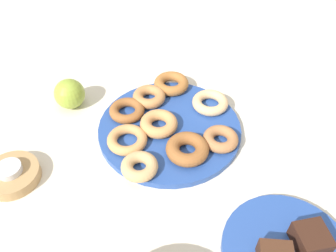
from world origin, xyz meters
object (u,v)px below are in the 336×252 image
Objects in this scene: donut_plate at (170,128)px; donut_2 at (127,110)px; tealight at (9,169)px; donut_8 at (159,124)px; candle_holder at (12,175)px; donut_5 at (149,97)px; donut_4 at (187,149)px; brownie_near at (311,239)px; apple at (70,94)px; donut_3 at (127,140)px; donut_6 at (140,166)px; donut_0 at (171,84)px; donut_1 at (210,103)px; donut_7 at (220,139)px.

donut_plate is 3.93× the size of donut_2.
tealight reaches higher than donut_2.
donut_8 is 0.33m from candle_holder.
donut_5 and donut_8 have the same top height.
donut_4 reaches higher than donut_2.
apple reaches higher than brownie_near.
donut_3 is 0.08m from donut_6.
brownie_near is at bearing 149.04° from apple.
donut_0 reaches higher than tealight.
donut_0 is at bearing -84.87° from donut_plate.
donut_8 is at bearing 112.39° from donut_5.
candle_holder is 1.50× the size of apple.
donut_8 reaches higher than tealight.
donut_1 is (-0.10, 0.06, -0.00)m from donut_0.
tealight reaches higher than donut_plate.
donut_1 is 1.18× the size of apple.
tealight is at bearing 27.57° from donut_3.
donut_6 is at bearing 58.12° from donut_1.
candle_holder is 2.22× the size of tealight.
donut_8 is at bearing 38.44° from donut_1.
donut_7 is (-0.13, 0.18, -0.00)m from donut_0.
donut_4 is 1.70× the size of brownie_near.
donut_0 is 0.22m from donut_3.
candle_holder is (0.26, 0.04, -0.02)m from donut_6.
apple is at bearing -35.95° from donut_3.
donut_1 is 0.48m from candle_holder.
donut_7 is 0.15m from donut_8.
brownie_near is at bearing 125.02° from donut_7.
donut_5 is (0.11, -0.16, -0.00)m from donut_4.
donut_2 is 0.97× the size of donut_8.
donut_2 is 1.10× the size of donut_6.
donut_2 is 1.67× the size of tealight.
donut_4 is at bearing -164.11° from candle_holder.
donut_3 reaches higher than candle_holder.
donut_1 and donut_2 have the same top height.
donut_7 is (-0.03, 0.12, 0.00)m from donut_1.
donut_7 reaches higher than donut_plate.
donut_plate is at bearing -160.01° from donut_8.
donut_2 reaches higher than candle_holder.
donut_8 is (-0.08, 0.04, 0.00)m from donut_2.
donut_3 is at bearing 70.62° from donut_0.
brownie_near is (-0.29, 0.41, 0.01)m from donut_0.
brownie_near reaches higher than donut_5.
donut_6 is (0.09, 0.06, -0.00)m from donut_4.
donut_4 is (0.04, 0.16, 0.00)m from donut_1.
donut_plate is 6.55× the size of tealight.
donut_1 and tealight have the same top height.
donut_0 reaches higher than donut_7.
donut_plate is at bearing 95.13° from donut_0.
tealight is 0.67× the size of apple.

